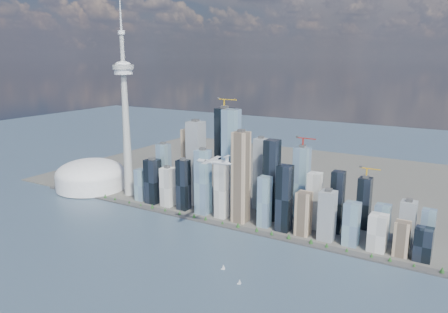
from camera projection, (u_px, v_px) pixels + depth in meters
The scene contains 10 objects.
ground at pixel (136, 265), 820.58m from camera, with size 4000.00×4000.00×0.00m, color #334B5A.
seawall at pixel (208, 221), 1029.67m from camera, with size 1100.00×22.00×4.00m, color #383838.
land at pixel (283, 177), 1406.96m from camera, with size 1400.00×900.00×3.00m, color #4C4C47.
shoreline_trees at pixel (207, 219), 1028.16m from camera, with size 960.53×7.20×8.80m.
skyscraper_cluster at pixel (247, 182), 1053.91m from camera, with size 736.00×142.00×276.84m.
needle_tower at pixel (125, 112), 1176.75m from camera, with size 56.00×56.00×550.50m.
dome_stadium at pixel (91, 176), 1281.99m from camera, with size 200.00×200.00×86.00m.
airplane at pixel (214, 162), 881.79m from camera, with size 79.99×70.84×19.49m.
sailboat_west at pixel (239, 282), 749.50m from camera, with size 7.24×3.88×10.14m.
sailboat_east at pixel (223, 268), 801.55m from camera, with size 7.75×3.97×10.81m.
Camera 1 is at (527.99, -563.55, 382.42)m, focal length 35.00 mm.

